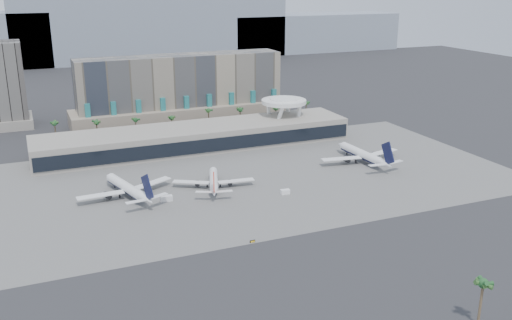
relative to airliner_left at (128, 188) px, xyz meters
name	(u,v)px	position (x,y,z in m)	size (l,w,h in m)	color
ground	(283,225)	(48.08, -51.75, -3.86)	(900.00, 900.00, 0.00)	#232326
apron_pad	(232,179)	(48.08, 3.25, -3.83)	(260.00, 130.00, 0.06)	#5B5B59
mountain_ridge	(124,33)	(75.95, 418.25, 26.03)	(680.00, 60.00, 70.00)	gray
hotel	(181,95)	(58.08, 122.66, 12.95)	(140.00, 30.00, 42.00)	gray
office_tower	(3,90)	(-46.92, 148.25, 19.08)	(30.00, 30.00, 52.00)	black
terminal	(196,136)	(48.08, 58.09, 2.66)	(170.00, 32.50, 14.50)	#A09B8C
saucer_structure	(284,104)	(103.08, 64.25, 14.60)	(26.00, 26.00, 21.89)	white
palm_row	(190,114)	(55.08, 93.25, 6.64)	(157.80, 2.80, 13.10)	brown
airliner_left	(128,188)	(0.00, 0.00, 0.00)	(41.80, 43.35, 15.30)	white
airliner_centre	(214,181)	(36.93, -3.90, -0.60)	(34.98, 36.20, 12.92)	white
airliner_right	(363,155)	(117.49, 1.84, 0.15)	(44.67, 46.05, 15.89)	white
service_vehicle_a	(166,198)	(13.78, -11.38, -2.66)	(4.88, 2.39, 2.39)	silver
service_vehicle_b	(285,192)	(62.70, -22.96, -2.87)	(3.86, 2.20, 1.98)	white
taxiway_sign	(253,241)	(31.98, -60.99, -3.41)	(2.00, 0.39, 0.90)	black
near_palm_b	(483,288)	(68.86, -129.93, 7.11)	(6.00, 6.00, 13.85)	brown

